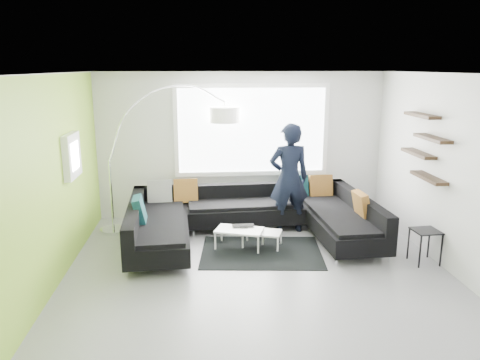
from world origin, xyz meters
name	(u,v)px	position (x,y,z in m)	size (l,w,h in m)	color
ground	(256,266)	(0.00, 0.00, 0.00)	(5.50, 5.50, 0.00)	gray
room_shell	(258,143)	(0.04, 0.21, 1.81)	(5.54, 5.04, 2.82)	silver
sectional_sofa	(251,220)	(0.03, 1.00, 0.38)	(4.12, 2.67, 0.86)	black
rug	(261,252)	(0.15, 0.52, 0.01)	(1.90, 1.38, 0.01)	black
coffee_table	(251,238)	(0.00, 0.76, 0.16)	(0.97, 0.56, 0.32)	white
arc_lamp	(109,161)	(-2.37, 1.72, 1.29)	(2.43, 0.95, 2.58)	white
side_table	(425,246)	(2.54, -0.08, 0.26)	(0.38, 0.38, 0.52)	black
person	(289,178)	(0.76, 1.50, 0.97)	(0.74, 0.51, 1.95)	black
laptop	(243,227)	(-0.11, 0.83, 0.33)	(0.37, 0.24, 0.03)	black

